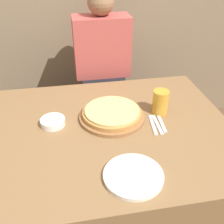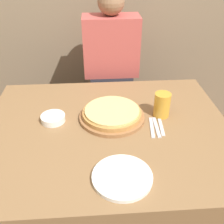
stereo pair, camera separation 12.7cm
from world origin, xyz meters
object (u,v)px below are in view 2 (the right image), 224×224
(dinner_plate, at_px, (122,177))
(fork, at_px, (152,127))
(diner_person, at_px, (111,80))
(beer_glass, at_px, (162,104))
(side_bowl, at_px, (53,118))
(dinner_knife, at_px, (157,127))
(pizza_on_board, at_px, (112,114))
(spoon, at_px, (161,127))

(dinner_plate, distance_m, fork, 0.39)
(fork, height_order, diner_person, diner_person)
(beer_glass, bearing_deg, diner_person, 110.90)
(dinner_plate, distance_m, side_bowl, 0.55)
(dinner_knife, bearing_deg, beer_glass, 66.89)
(beer_glass, bearing_deg, dinner_knife, -113.11)
(dinner_plate, relative_size, side_bowl, 1.93)
(fork, bearing_deg, dinner_plate, -119.62)
(pizza_on_board, bearing_deg, dinner_knife, -24.63)
(dinner_knife, distance_m, diner_person, 0.76)
(diner_person, bearing_deg, dinner_knife, -75.57)
(pizza_on_board, xyz_separation_m, beer_glass, (0.28, 0.01, 0.05))
(beer_glass, xyz_separation_m, diner_person, (-0.24, 0.62, -0.15))
(pizza_on_board, distance_m, beer_glass, 0.28)
(side_bowl, relative_size, diner_person, 0.10)
(dinner_plate, xyz_separation_m, side_bowl, (-0.33, 0.44, 0.01))
(spoon, bearing_deg, dinner_knife, 180.00)
(spoon, bearing_deg, dinner_plate, -125.63)
(pizza_on_board, relative_size, spoon, 2.39)
(spoon, relative_size, diner_person, 0.12)
(beer_glass, height_order, side_bowl, beer_glass)
(diner_person, bearing_deg, pizza_on_board, -93.48)
(pizza_on_board, height_order, dinner_knife, pizza_on_board)
(pizza_on_board, height_order, beer_glass, beer_glass)
(side_bowl, height_order, diner_person, diner_person)
(dinner_plate, relative_size, fork, 1.43)
(beer_glass, xyz_separation_m, fork, (-0.07, -0.11, -0.07))
(side_bowl, bearing_deg, dinner_knife, -10.26)
(pizza_on_board, height_order, spoon, pizza_on_board)
(dinner_plate, height_order, fork, dinner_plate)
(side_bowl, bearing_deg, pizza_on_board, 0.92)
(dinner_knife, xyz_separation_m, diner_person, (-0.19, 0.74, -0.08))
(side_bowl, distance_m, diner_person, 0.74)
(side_bowl, distance_m, dinner_knife, 0.56)
(beer_glass, distance_m, dinner_knife, 0.14)
(side_bowl, bearing_deg, dinner_plate, -52.83)
(pizza_on_board, bearing_deg, spoon, -22.44)
(beer_glass, bearing_deg, fork, -122.94)
(dinner_plate, height_order, side_bowl, side_bowl)
(spoon, xyz_separation_m, diner_person, (-0.21, 0.74, -0.08))
(side_bowl, height_order, fork, side_bowl)
(side_bowl, xyz_separation_m, fork, (0.52, -0.10, -0.02))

